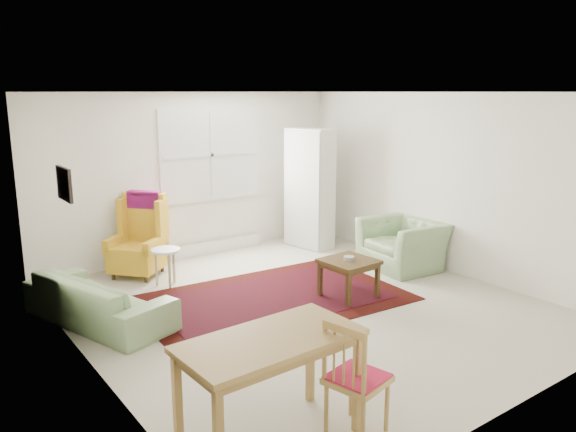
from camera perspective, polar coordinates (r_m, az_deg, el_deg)
room at (r=6.60m, az=0.59°, el=1.64°), size 5.04×5.54×2.51m
rug at (r=6.99m, az=-1.62°, el=-8.31°), size 3.32×2.26×0.03m
sofa at (r=6.56m, az=-18.72°, el=-7.11°), size 1.25×1.99×0.75m
armchair at (r=8.27m, az=11.60°, el=-2.35°), size 1.04×1.16×0.84m
wingback_chair at (r=7.97m, az=-15.17°, el=-1.93°), size 0.96×0.96×1.15m
coffee_table at (r=7.02m, az=6.17°, el=-6.32°), size 0.62×0.62×0.49m
stool at (r=7.55m, az=-12.24°, el=-5.10°), size 0.49×0.49×0.51m
cabinet at (r=9.11m, az=2.23°, el=2.79°), size 0.53×0.83×1.93m
desk at (r=4.19m, az=-1.74°, el=-17.36°), size 1.32×0.69×0.83m
desk_chair at (r=4.32m, az=7.08°, el=-15.86°), size 0.48×0.48×0.91m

